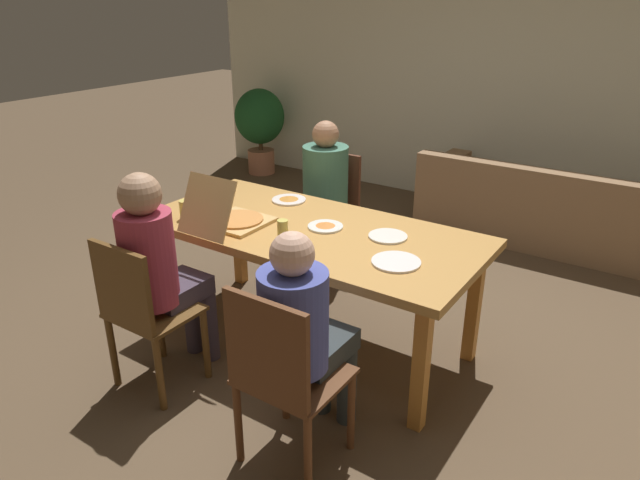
# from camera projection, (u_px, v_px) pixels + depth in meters

# --- Properties ---
(ground_plane) EXTENTS (20.00, 20.00, 0.00)m
(ground_plane) POSITION_uv_depth(u_px,v_px,m) (311.00, 339.00, 3.72)
(ground_plane) COLOR brown
(back_wall) EXTENTS (6.74, 0.12, 2.84)m
(back_wall) POSITION_uv_depth(u_px,v_px,m) (496.00, 63.00, 5.56)
(back_wall) COLOR silver
(back_wall) RESTS_ON ground
(dining_table) EXTENTS (2.04, 0.96, 0.77)m
(dining_table) POSITION_uv_depth(u_px,v_px,m) (311.00, 240.00, 3.45)
(dining_table) COLOR #B9833F
(dining_table) RESTS_ON ground
(chair_0) EXTENTS (0.39, 0.41, 0.93)m
(chair_0) POSITION_uv_depth(u_px,v_px,m) (331.00, 212.00, 4.49)
(chair_0) COLOR #5A3020
(chair_0) RESTS_ON ground
(person_0) EXTENTS (0.34, 0.53, 1.21)m
(person_0) POSITION_uv_depth(u_px,v_px,m) (321.00, 189.00, 4.30)
(person_0) COLOR #3C303B
(person_0) RESTS_ON ground
(chair_1) EXTENTS (0.45, 0.41, 0.94)m
(chair_1) POSITION_uv_depth(u_px,v_px,m) (282.00, 373.00, 2.52)
(chair_1) COLOR brown
(chair_1) RESTS_ON ground
(person_1) EXTENTS (0.31, 0.54, 1.16)m
(person_1) POSITION_uv_depth(u_px,v_px,m) (303.00, 327.00, 2.59)
(person_1) COLOR #303739
(person_1) RESTS_ON ground
(chair_2) EXTENTS (0.43, 0.40, 0.90)m
(chair_2) POSITION_uv_depth(u_px,v_px,m) (142.00, 310.00, 3.07)
(chair_2) COLOR brown
(chair_2) RESTS_ON ground
(person_2) EXTENTS (0.29, 0.52, 1.24)m
(person_2) POSITION_uv_depth(u_px,v_px,m) (159.00, 263.00, 3.09)
(person_2) COLOR #403644
(person_2) RESTS_ON ground
(pizza_box_0) EXTENTS (0.35, 0.50, 0.34)m
(pizza_box_0) POSITION_uv_depth(u_px,v_px,m) (232.00, 218.00, 3.42)
(pizza_box_0) COLOR tan
(pizza_box_0) RESTS_ON dining_table
(plate_0) EXTENTS (0.26, 0.26, 0.01)m
(plate_0) POSITION_uv_depth(u_px,v_px,m) (396.00, 262.00, 2.97)
(plate_0) COLOR white
(plate_0) RESTS_ON dining_table
(plate_1) EXTENTS (0.23, 0.23, 0.03)m
(plate_1) POSITION_uv_depth(u_px,v_px,m) (289.00, 199.00, 3.85)
(plate_1) COLOR white
(plate_1) RESTS_ON dining_table
(plate_2) EXTENTS (0.21, 0.21, 0.03)m
(plate_2) POSITION_uv_depth(u_px,v_px,m) (325.00, 226.00, 3.42)
(plate_2) COLOR white
(plate_2) RESTS_ON dining_table
(plate_3) EXTENTS (0.22, 0.22, 0.01)m
(plate_3) POSITION_uv_depth(u_px,v_px,m) (388.00, 236.00, 3.28)
(plate_3) COLOR white
(plate_3) RESTS_ON dining_table
(drinking_glass_0) EXTENTS (0.06, 0.06, 0.14)m
(drinking_glass_0) POSITION_uv_depth(u_px,v_px,m) (283.00, 232.00, 3.16)
(drinking_glass_0) COLOR #DACA5F
(drinking_glass_0) RESTS_ON dining_table
(drinking_glass_1) EXTENTS (0.08, 0.08, 0.12)m
(drinking_glass_1) POSITION_uv_depth(u_px,v_px,m) (186.00, 210.00, 3.53)
(drinking_glass_1) COLOR #E0C75F
(drinking_glass_1) RESTS_ON dining_table
(couch) EXTENTS (2.19, 0.91, 0.72)m
(couch) POSITION_uv_depth(u_px,v_px,m) (546.00, 212.00, 5.12)
(couch) COLOR #906D4C
(couch) RESTS_ON ground
(potted_plant) EXTENTS (0.59, 0.59, 1.01)m
(potted_plant) POSITION_uv_depth(u_px,v_px,m) (260.00, 122.00, 6.88)
(potted_plant) COLOR #BB7656
(potted_plant) RESTS_ON ground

